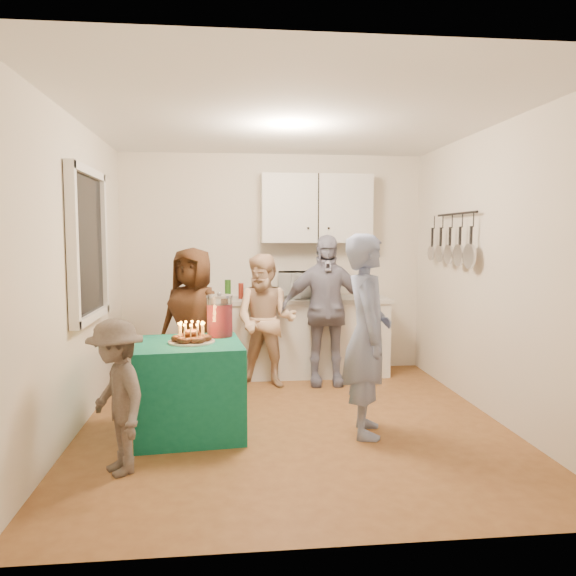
{
  "coord_description": "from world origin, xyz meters",
  "views": [
    {
      "loc": [
        -0.55,
        -4.76,
        1.62
      ],
      "look_at": [
        0.0,
        0.35,
        1.15
      ],
      "focal_mm": 35.0,
      "sensor_mm": 36.0,
      "label": 1
    }
  ],
  "objects": [
    {
      "name": "woman_back_center",
      "position": [
        -0.15,
        1.21,
        0.72
      ],
      "size": [
        0.85,
        0.76,
        1.44
      ],
      "primitive_type": "imported",
      "rotation": [
        0.0,
        0.0,
        -0.36
      ],
      "color": "#E19D75",
      "rests_on": "floor"
    },
    {
      "name": "donut_cake",
      "position": [
        -0.85,
        -0.19,
        0.85
      ],
      "size": [
        0.38,
        0.38,
        0.18
      ],
      "primitive_type": null,
      "color": "#381C0C",
      "rests_on": "party_table"
    },
    {
      "name": "window_night",
      "position": [
        -1.77,
        0.3,
        1.55
      ],
      "size": [
        0.04,
        1.0,
        1.2
      ],
      "primitive_type": "cube",
      "color": "black",
      "rests_on": "left_wall"
    },
    {
      "name": "counter",
      "position": [
        0.2,
        1.7,
        0.43
      ],
      "size": [
        2.2,
        0.58,
        0.86
      ],
      "primitive_type": "cube",
      "color": "white",
      "rests_on": "floor"
    },
    {
      "name": "woman_back_right",
      "position": [
        0.5,
        1.25,
        0.82
      ],
      "size": [
        0.98,
        0.45,
        1.64
      ],
      "primitive_type": "imported",
      "rotation": [
        0.0,
        0.0,
        -0.05
      ],
      "color": "#110F35",
      "rests_on": "floor"
    },
    {
      "name": "man_birthday",
      "position": [
        0.57,
        -0.34,
        0.82
      ],
      "size": [
        0.48,
        0.65,
        1.65
      ],
      "primitive_type": "imported",
      "rotation": [
        0.0,
        0.0,
        1.43
      ],
      "color": "#7C8BB5",
      "rests_on": "floor"
    },
    {
      "name": "child_near_left",
      "position": [
        -1.31,
        -0.92,
        0.53
      ],
      "size": [
        0.69,
        0.8,
        1.07
      ],
      "primitive_type": "imported",
      "rotation": [
        0.0,
        0.0,
        -1.05
      ],
      "color": "#4E453E",
      "rests_on": "floor"
    },
    {
      "name": "party_table",
      "position": [
        -0.88,
        -0.17,
        0.38
      ],
      "size": [
        0.93,
        0.93,
        0.76
      ],
      "primitive_type": "cube",
      "rotation": [
        0.0,
        0.0,
        0.1
      ],
      "color": "#0F674E",
      "rests_on": "floor"
    },
    {
      "name": "floor",
      "position": [
        0.0,
        0.0,
        0.0
      ],
      "size": [
        4.0,
        4.0,
        0.0
      ],
      "primitive_type": "plane",
      "color": "brown",
      "rests_on": "ground"
    },
    {
      "name": "pot_rack",
      "position": [
        1.72,
        0.7,
        1.6
      ],
      "size": [
        0.12,
        1.0,
        0.6
      ],
      "primitive_type": "cube",
      "color": "black",
      "rests_on": "right_wall"
    },
    {
      "name": "countertop",
      "position": [
        0.2,
        1.7,
        0.89
      ],
      "size": [
        2.24,
        0.62,
        0.05
      ],
      "primitive_type": "cube",
      "color": "beige",
      "rests_on": "counter"
    },
    {
      "name": "back_wall",
      "position": [
        0.0,
        2.0,
        1.3
      ],
      "size": [
        3.6,
        3.6,
        0.0
      ],
      "primitive_type": "plane",
      "color": "silver",
      "rests_on": "floor"
    },
    {
      "name": "punch_jar",
      "position": [
        -0.62,
        0.08,
        0.93
      ],
      "size": [
        0.22,
        0.22,
        0.34
      ],
      "primitive_type": "cylinder",
      "color": "red",
      "rests_on": "party_table"
    },
    {
      "name": "right_wall",
      "position": [
        1.8,
        0.0,
        1.3
      ],
      "size": [
        4.0,
        4.0,
        0.0
      ],
      "primitive_type": "plane",
      "color": "silver",
      "rests_on": "floor"
    },
    {
      "name": "ceiling",
      "position": [
        0.0,
        0.0,
        2.6
      ],
      "size": [
        4.0,
        4.0,
        0.0
      ],
      "primitive_type": "plane",
      "color": "white",
      "rests_on": "floor"
    },
    {
      "name": "woman_back_left",
      "position": [
        -0.91,
        1.02,
        0.76
      ],
      "size": [
        0.88,
        0.76,
        1.51
      ],
      "primitive_type": "imported",
      "rotation": [
        0.0,
        0.0,
        -0.47
      ],
      "color": "brown",
      "rests_on": "floor"
    },
    {
      "name": "left_wall",
      "position": [
        -1.8,
        0.0,
        1.3
      ],
      "size": [
        4.0,
        4.0,
        0.0
      ],
      "primitive_type": "plane",
      "color": "silver",
      "rests_on": "floor"
    },
    {
      "name": "upper_cabinet",
      "position": [
        0.5,
        1.85,
        1.95
      ],
      "size": [
        1.3,
        0.3,
        0.8
      ],
      "primitive_type": "cube",
      "color": "white",
      "rests_on": "back_wall"
    },
    {
      "name": "microwave",
      "position": [
        0.31,
        1.7,
        1.06
      ],
      "size": [
        0.57,
        0.41,
        0.3
      ],
      "primitive_type": "imported",
      "rotation": [
        0.0,
        0.0,
        -0.07
      ],
      "color": "white",
      "rests_on": "countertop"
    }
  ]
}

